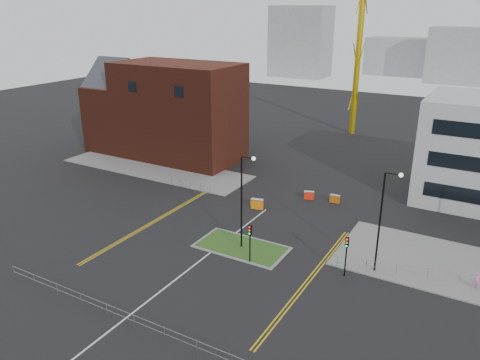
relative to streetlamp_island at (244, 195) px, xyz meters
The scene contains 24 objects.
ground 9.91m from the streetlamp_island, 105.50° to the right, with size 200.00×200.00×0.00m, color black.
pavement_left 26.80m from the streetlamp_island, 147.78° to the left, with size 28.00×8.00×0.12m, color slate.
island_kerb 5.38m from the streetlamp_island, behind, with size 8.60×4.60×0.08m, color slate.
grass_island 5.36m from the streetlamp_island, behind, with size 8.00×4.00×0.12m, color #2C551C.
brick_building 32.20m from the streetlamp_island, 141.56° to the left, with size 24.20×10.07×14.24m.
streetlamp_island is the anchor object (origin of this frame).
streetlamp_right_near 12.17m from the streetlamp_island, ahead, with size 1.46×0.36×9.18m.
traffic_light_island 3.92m from the streetlamp_island, 48.59° to the right, with size 0.28×0.33×3.65m.
traffic_light_right 10.19m from the streetlamp_island, ahead, with size 0.28×0.33×3.65m.
railing_front 14.91m from the streetlamp_island, 99.00° to the right, with size 24.05×0.05×1.10m.
railing_left 17.22m from the streetlamp_island, 142.89° to the left, with size 6.05×0.05×1.10m.
railing_right 19.18m from the streetlamp_island, 10.84° to the left, with size 19.05×5.05×1.10m.
centre_line 8.38m from the streetlamp_island, 110.29° to the right, with size 0.15×30.00×0.01m, color silver.
yellow_left_a 12.61m from the streetlamp_island, 169.89° to the left, with size 0.12×24.00×0.01m, color gold.
yellow_left_b 12.35m from the streetlamp_island, 169.62° to the left, with size 0.12×24.00×0.01m, color gold.
yellow_right_a 9.29m from the streetlamp_island, 15.36° to the right, with size 0.12×20.00×0.01m, color gold.
yellow_right_b 9.53m from the streetlamp_island, 14.78° to the right, with size 0.12×20.00×0.01m, color gold.
skyline_a 119.82m from the streetlamp_island, 110.65° to the left, with size 18.00×12.00×22.00m, color gray.
skyline_b 122.28m from the streetlamp_island, 86.35° to the left, with size 24.00×12.00×16.00m, color gray.
skyline_d 132.40m from the streetlamp_island, 94.43° to the left, with size 30.00×12.00×12.00m, color gray.
pedestrian 20.35m from the streetlamp_island, ahead, with size 0.56×0.37×1.54m, color pink.
barrier_left 10.51m from the streetlamp_island, 110.12° to the left, with size 1.44×0.77×1.16m.
barrier_mid 15.16m from the streetlamp_island, 86.88° to the left, with size 1.23×0.79×0.98m.
barrier_right 16.07m from the streetlamp_island, 75.70° to the left, with size 1.15×0.44×0.95m.
Camera 1 is at (21.43, -26.03, 21.26)m, focal length 35.00 mm.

